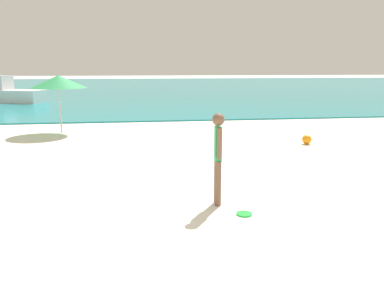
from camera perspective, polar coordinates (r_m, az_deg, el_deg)
name	(u,v)px	position (r m, az deg, el deg)	size (l,w,h in m)	color
water	(143,86)	(46.51, -7.04, 8.25)	(160.00, 60.00, 0.06)	teal
person_standing	(218,153)	(6.50, 3.76, -1.37)	(0.20, 0.35, 1.54)	brown
frisbee	(244,214)	(6.32, 7.55, -9.98)	(0.25, 0.25, 0.03)	green
boat_near	(6,93)	(27.96, -25.20, 6.69)	(5.07, 3.48, 1.66)	white
beach_ball	(307,139)	(12.27, 16.23, 0.63)	(0.28, 0.28, 0.28)	orange
beach_umbrella	(58,82)	(14.39, -18.72, 8.51)	(1.91, 1.91, 1.99)	#B7B7BC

